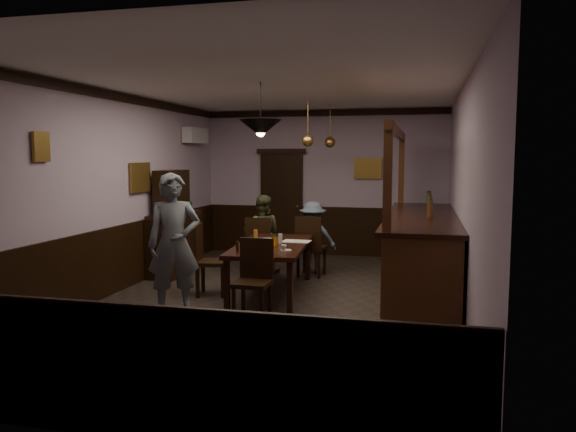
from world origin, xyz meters
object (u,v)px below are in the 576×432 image
(soda_can, at_px, (276,241))
(chair_near, at_px, (254,276))
(sideboard, at_px, (175,232))
(pendant_iron, at_px, (261,128))
(person_seated_right, at_px, (313,238))
(bar_counter, at_px, (421,251))
(chair_far_left, at_px, (259,244))
(coffee_cup, at_px, (284,248))
(pendant_brass_far, at_px, (330,142))
(person_standing, at_px, (174,244))
(person_seated_left, at_px, (262,234))
(dining_table, at_px, (272,248))
(pendant_brass_mid, at_px, (308,141))
(chair_far_right, at_px, (310,244))
(chair_side, at_px, (207,256))

(soda_can, bearing_deg, chair_near, -88.43)
(sideboard, bearing_deg, pendant_iron, -41.31)
(soda_can, height_order, sideboard, sideboard)
(sideboard, xyz_separation_m, pendant_iron, (2.12, -1.86, 1.68))
(person_seated_right, relative_size, bar_counter, 0.29)
(chair_far_left, xyz_separation_m, sideboard, (-1.49, -0.16, 0.17))
(bar_counter, bearing_deg, pendant_iron, -145.11)
(coffee_cup, relative_size, soda_can, 0.67)
(pendant_iron, distance_m, pendant_brass_far, 3.24)
(soda_can, height_order, pendant_brass_far, pendant_brass_far)
(chair_near, xyz_separation_m, pendant_brass_far, (0.34, 3.73, 1.74))
(chair_near, distance_m, person_seated_right, 2.90)
(person_standing, bearing_deg, person_seated_left, 55.25)
(pendant_brass_far, bearing_deg, sideboard, -151.70)
(dining_table, xyz_separation_m, coffee_cup, (0.33, -0.57, 0.11))
(coffee_cup, height_order, pendant_brass_mid, pendant_brass_mid)
(chair_far_right, distance_m, pendant_brass_far, 2.06)
(soda_can, bearing_deg, chair_far_right, 80.99)
(chair_far_right, relative_size, chair_near, 1.03)
(person_standing, height_order, sideboard, person_standing)
(pendant_iron, bearing_deg, soda_can, 88.07)
(chair_far_left, distance_m, chair_far_right, 0.88)
(sideboard, bearing_deg, bar_counter, -5.54)
(sideboard, xyz_separation_m, pendant_brass_mid, (2.31, 0.28, 1.58))
(person_standing, xyz_separation_m, pendant_brass_far, (1.40, 3.76, 1.38))
(soda_can, xyz_separation_m, sideboard, (-2.14, 1.19, -0.09))
(chair_far_right, distance_m, person_seated_left, 0.94)
(dining_table, relative_size, person_seated_left, 1.67)
(person_standing, height_order, person_seated_left, person_standing)
(soda_can, height_order, pendant_brass_mid, pendant_brass_mid)
(chair_far_left, distance_m, person_seated_right, 0.94)
(chair_far_left, relative_size, pendant_iron, 1.42)
(person_seated_right, relative_size, pendant_brass_far, 1.56)
(pendant_brass_mid, bearing_deg, chair_far_right, -40.15)
(chair_far_right, distance_m, person_standing, 2.94)
(person_seated_right, relative_size, coffee_cup, 15.78)
(chair_far_right, xyz_separation_m, pendant_brass_mid, (-0.06, 0.05, 1.73))
(soda_can, xyz_separation_m, pendant_iron, (-0.02, -0.67, 1.59))
(person_standing, bearing_deg, pendant_iron, 0.54)
(chair_near, xyz_separation_m, soda_can, (-0.03, 1.19, 0.26))
(person_standing, xyz_separation_m, soda_can, (1.03, 1.21, -0.10))
(person_seated_left, bearing_deg, dining_table, 104.20)
(coffee_cup, height_order, pendant_brass_far, pendant_brass_far)
(person_standing, relative_size, bar_counter, 0.42)
(bar_counter, bearing_deg, person_seated_left, 162.85)
(pendant_iron, relative_size, pendant_brass_far, 0.87)
(pendant_iron, bearing_deg, person_seated_right, 84.28)
(chair_side, xyz_separation_m, sideboard, (-1.13, 1.35, 0.15))
(bar_counter, bearing_deg, chair_far_left, 168.24)
(chair_side, xyz_separation_m, pendant_iron, (0.99, -0.51, 1.83))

